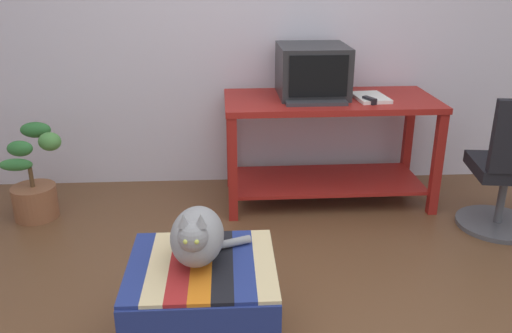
{
  "coord_description": "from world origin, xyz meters",
  "views": [
    {
      "loc": [
        -0.18,
        -1.91,
        1.62
      ],
      "look_at": [
        -0.02,
        0.85,
        0.55
      ],
      "focal_mm": 37.37,
      "sensor_mm": 36.0,
      "label": 1
    }
  ],
  "objects_px": {
    "tv_monitor": "(312,71)",
    "potted_plant": "(34,186)",
    "desk": "(329,131)",
    "book": "(370,97)",
    "cat": "(197,236)",
    "office_chair": "(510,174)",
    "ottoman_with_blanket": "(203,305)",
    "keyboard": "(316,102)",
    "stapler": "(369,100)"
  },
  "relations": [
    {
      "from": "ottoman_with_blanket",
      "to": "potted_plant",
      "type": "relative_size",
      "value": 1.0
    },
    {
      "from": "tv_monitor",
      "to": "book",
      "type": "bearing_deg",
      "value": -20.53
    },
    {
      "from": "potted_plant",
      "to": "tv_monitor",
      "type": "bearing_deg",
      "value": 8.39
    },
    {
      "from": "office_chair",
      "to": "ottoman_with_blanket",
      "type": "bearing_deg",
      "value": 36.34
    },
    {
      "from": "book",
      "to": "office_chair",
      "type": "height_order",
      "value": "office_chair"
    },
    {
      "from": "book",
      "to": "stapler",
      "type": "xyz_separation_m",
      "value": [
        -0.04,
        -0.11,
        0.01
      ]
    },
    {
      "from": "office_chair",
      "to": "stapler",
      "type": "height_order",
      "value": "office_chair"
    },
    {
      "from": "office_chair",
      "to": "stapler",
      "type": "bearing_deg",
      "value": -17.62
    },
    {
      "from": "keyboard",
      "to": "potted_plant",
      "type": "bearing_deg",
      "value": -179.4
    },
    {
      "from": "potted_plant",
      "to": "book",
      "type": "bearing_deg",
      "value": 3.53
    },
    {
      "from": "cat",
      "to": "potted_plant",
      "type": "distance_m",
      "value": 1.79
    },
    {
      "from": "ottoman_with_blanket",
      "to": "cat",
      "type": "distance_m",
      "value": 0.33
    },
    {
      "from": "potted_plant",
      "to": "desk",
      "type": "bearing_deg",
      "value": 5.34
    },
    {
      "from": "desk",
      "to": "potted_plant",
      "type": "relative_size",
      "value": 2.31
    },
    {
      "from": "potted_plant",
      "to": "office_chair",
      "type": "xyz_separation_m",
      "value": [
        3.03,
        -0.37,
        0.16
      ]
    },
    {
      "from": "cat",
      "to": "stapler",
      "type": "xyz_separation_m",
      "value": [
        1.07,
        1.36,
        0.23
      ]
    },
    {
      "from": "tv_monitor",
      "to": "ottoman_with_blanket",
      "type": "xyz_separation_m",
      "value": [
        -0.71,
        -1.64,
        -0.71
      ]
    },
    {
      "from": "desk",
      "to": "keyboard",
      "type": "distance_m",
      "value": 0.32
    },
    {
      "from": "book",
      "to": "ottoman_with_blanket",
      "type": "relative_size",
      "value": 0.48
    },
    {
      "from": "desk",
      "to": "tv_monitor",
      "type": "relative_size",
      "value": 2.94
    },
    {
      "from": "keyboard",
      "to": "office_chair",
      "type": "bearing_deg",
      "value": -19.53
    },
    {
      "from": "desk",
      "to": "ottoman_with_blanket",
      "type": "height_order",
      "value": "desk"
    },
    {
      "from": "desk",
      "to": "ottoman_with_blanket",
      "type": "distance_m",
      "value": 1.78
    },
    {
      "from": "book",
      "to": "tv_monitor",
      "type": "bearing_deg",
      "value": 154.56
    },
    {
      "from": "stapler",
      "to": "ottoman_with_blanket",
      "type": "bearing_deg",
      "value": -152.05
    },
    {
      "from": "keyboard",
      "to": "cat",
      "type": "relative_size",
      "value": 1.08
    },
    {
      "from": "book",
      "to": "cat",
      "type": "distance_m",
      "value": 1.86
    },
    {
      "from": "keyboard",
      "to": "potted_plant",
      "type": "xyz_separation_m",
      "value": [
        -1.87,
        -0.04,
        -0.54
      ]
    },
    {
      "from": "cat",
      "to": "potted_plant",
      "type": "height_order",
      "value": "cat"
    },
    {
      "from": "tv_monitor",
      "to": "office_chair",
      "type": "height_order",
      "value": "tv_monitor"
    },
    {
      "from": "book",
      "to": "cat",
      "type": "relative_size",
      "value": 0.81
    },
    {
      "from": "desk",
      "to": "tv_monitor",
      "type": "xyz_separation_m",
      "value": [
        -0.12,
        0.09,
        0.4
      ]
    },
    {
      "from": "book",
      "to": "cat",
      "type": "xyz_separation_m",
      "value": [
        -1.11,
        -1.48,
        -0.22
      ]
    },
    {
      "from": "keyboard",
      "to": "ottoman_with_blanket",
      "type": "height_order",
      "value": "keyboard"
    },
    {
      "from": "office_chair",
      "to": "cat",
      "type": "bearing_deg",
      "value": 35.61
    },
    {
      "from": "tv_monitor",
      "to": "office_chair",
      "type": "relative_size",
      "value": 0.55
    },
    {
      "from": "desk",
      "to": "potted_plant",
      "type": "xyz_separation_m",
      "value": [
        -1.99,
        -0.19,
        -0.29
      ]
    },
    {
      "from": "desk",
      "to": "keyboard",
      "type": "height_order",
      "value": "keyboard"
    },
    {
      "from": "ottoman_with_blanket",
      "to": "book",
      "type": "bearing_deg",
      "value": 53.95
    },
    {
      "from": "ottoman_with_blanket",
      "to": "stapler",
      "type": "distance_m",
      "value": 1.83
    },
    {
      "from": "book",
      "to": "potted_plant",
      "type": "bearing_deg",
      "value": 178.01
    },
    {
      "from": "tv_monitor",
      "to": "keyboard",
      "type": "height_order",
      "value": "tv_monitor"
    },
    {
      "from": "ottoman_with_blanket",
      "to": "tv_monitor",
      "type": "bearing_deg",
      "value": 66.5
    },
    {
      "from": "book",
      "to": "potted_plant",
      "type": "distance_m",
      "value": 2.32
    },
    {
      "from": "desk",
      "to": "book",
      "type": "bearing_deg",
      "value": -10.74
    },
    {
      "from": "office_chair",
      "to": "stapler",
      "type": "distance_m",
      "value": 0.98
    },
    {
      "from": "tv_monitor",
      "to": "book",
      "type": "xyz_separation_m",
      "value": [
        0.38,
        -0.14,
        -0.16
      ]
    },
    {
      "from": "book",
      "to": "cat",
      "type": "height_order",
      "value": "book"
    },
    {
      "from": "desk",
      "to": "book",
      "type": "height_order",
      "value": "book"
    },
    {
      "from": "tv_monitor",
      "to": "potted_plant",
      "type": "distance_m",
      "value": 2.02
    }
  ]
}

